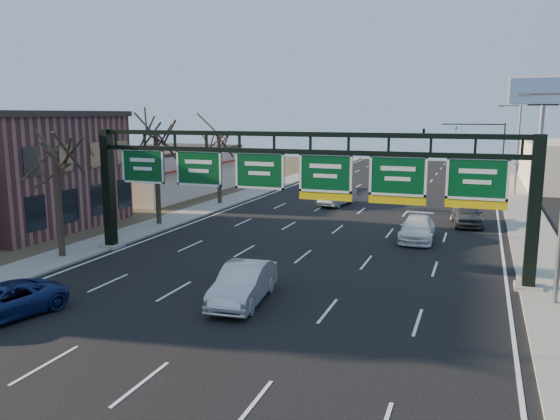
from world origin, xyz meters
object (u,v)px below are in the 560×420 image
at_px(car_blue_suv, 2,302).
at_px(car_white_wagon, 417,229).
at_px(sign_gantry, 295,181).
at_px(car_silver_sedan, 243,284).

height_order(car_blue_suv, car_white_wagon, car_white_wagon).
xyz_separation_m(sign_gantry, car_silver_sedan, (-0.22, -6.24, -3.79)).
relative_size(car_blue_suv, car_silver_sedan, 0.98).
bearing_deg(car_blue_suv, sign_gantry, 67.92).
height_order(car_silver_sedan, car_white_wagon, car_silver_sedan).
height_order(sign_gantry, car_blue_suv, sign_gantry).
bearing_deg(car_white_wagon, car_silver_sedan, -113.22).
distance_m(car_silver_sedan, car_white_wagon, 15.88).
bearing_deg(car_blue_suv, car_silver_sedan, 46.48).
distance_m(sign_gantry, car_silver_sedan, 7.30).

